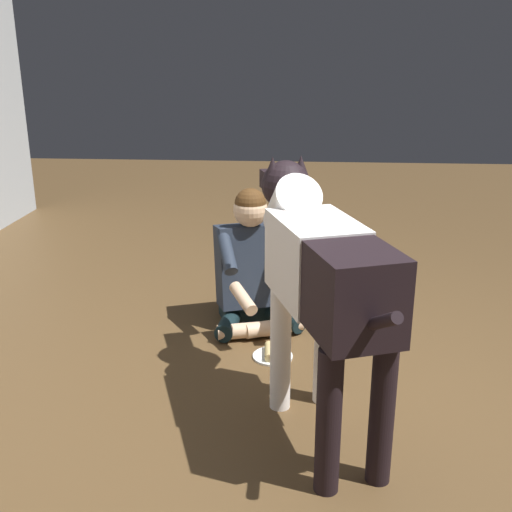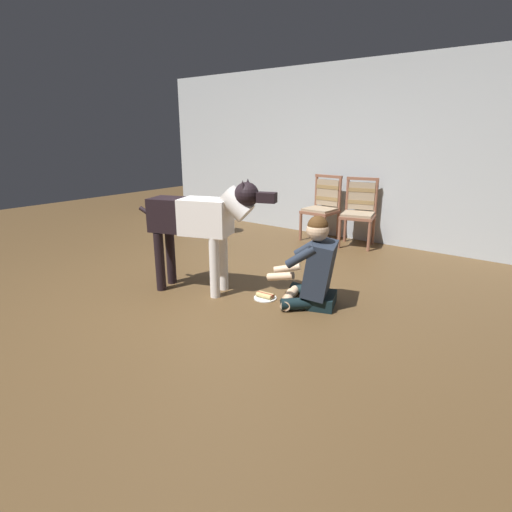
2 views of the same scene
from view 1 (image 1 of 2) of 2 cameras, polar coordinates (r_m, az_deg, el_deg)
ground_plane at (r=3.14m, az=7.67°, el=-13.40°), size 14.05×14.05×0.00m
person_sitting_on_floor at (r=3.81m, az=-0.46°, el=-1.30°), size 0.71×0.60×0.87m
large_dog at (r=2.63m, az=5.96°, el=-1.45°), size 1.43×0.63×1.18m
hot_dog_on_plate at (r=3.52m, az=1.57°, el=-9.04°), size 0.23×0.23×0.06m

